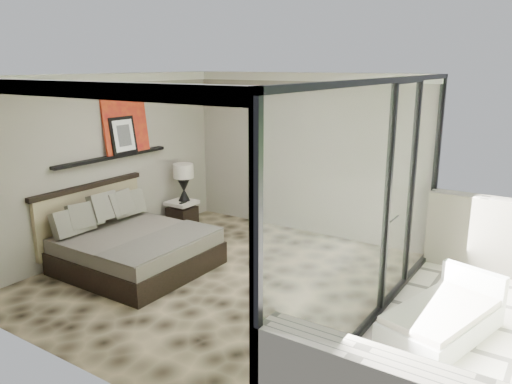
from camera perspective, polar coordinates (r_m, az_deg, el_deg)
The scene contains 13 objects.
floor at distance 7.20m, azimuth -4.20°, elevation -9.71°, with size 5.00×5.00×0.00m, color black.
ceiling at distance 6.57m, azimuth -4.66°, elevation 13.09°, with size 4.50×5.00×0.02m, color silver.
back_wall at distance 8.81m, azimuth 5.56°, elevation 4.29°, with size 4.50×0.02×2.80m, color gray.
left_wall at distance 8.28m, azimuth -16.79°, elevation 3.10°, with size 0.02×5.00×2.80m, color gray.
glass_wall at distance 5.69m, azimuth 13.82°, elevation -1.67°, with size 0.08×5.00×2.80m, color white.
terrace_slab at distance 5.99m, azimuth 27.16°, elevation -17.33°, with size 3.00×5.00×0.12m, color beige.
picture_ledge at distance 8.28m, azimuth -16.05°, elevation 3.86°, with size 0.12×2.20×0.05m, color black.
bed at distance 7.64m, azimuth -14.04°, elevation -6.01°, with size 1.99×1.93×1.10m.
nightstand at distance 9.25m, azimuth -8.43°, elevation -2.74°, with size 0.47×0.47×0.47m, color black.
table_lamp at distance 9.10m, azimuth -8.29°, elevation 1.67°, with size 0.37×0.37×0.68m.
abstract_canvas at distance 8.44m, azimuth -14.68°, elevation 7.40°, with size 0.04×0.90×0.90m, color #C35C10.
framed_print at distance 8.34m, azimuth -14.94°, elevation 6.27°, with size 0.03×0.50×0.60m, color black.
lounger at distance 6.11m, azimuth 20.66°, elevation -13.37°, with size 1.12×1.66×0.60m.
Camera 1 is at (4.04, -5.18, 2.94)m, focal length 35.00 mm.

